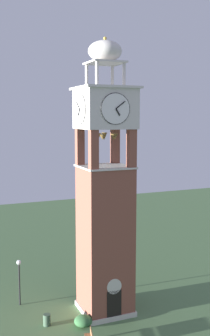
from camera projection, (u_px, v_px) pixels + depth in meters
ground at (105, 310)px, 29.71m from camera, size 80.00×80.00×0.00m
clock_tower at (105, 202)px, 28.68m from camera, size 3.95×3.95×19.75m
lamp_post at (19, 274)px, 30.29m from camera, size 0.36×0.36×3.56m
trash_bin at (47, 320)px, 27.53m from camera, size 0.52×0.52×0.80m
shrub_near_entry at (83, 321)px, 27.44m from camera, size 1.25×1.25×0.74m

